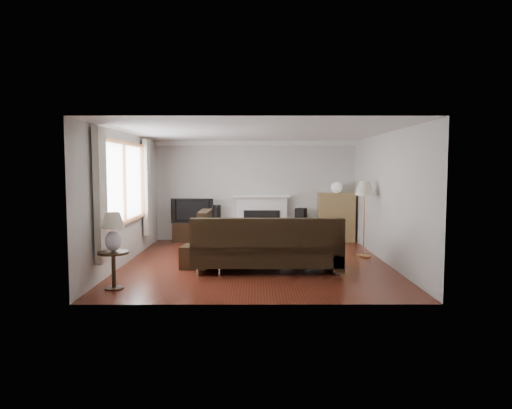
{
  "coord_description": "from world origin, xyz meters",
  "views": [
    {
      "loc": [
        -0.02,
        -8.72,
        1.83
      ],
      "look_at": [
        0.0,
        0.3,
        1.1
      ],
      "focal_mm": 32.0,
      "sensor_mm": 36.0,
      "label": 1
    }
  ],
  "objects_px": {
    "bookshelf": "(336,217)",
    "coffee_table": "(276,244)",
    "tv_stand": "(193,232)",
    "floor_lamp": "(364,219)",
    "side_table": "(114,270)",
    "sectional_sofa": "(267,245)"
  },
  "relations": [
    {
      "from": "floor_lamp",
      "to": "coffee_table",
      "type": "bearing_deg",
      "value": 174.58
    },
    {
      "from": "coffee_table",
      "to": "floor_lamp",
      "type": "bearing_deg",
      "value": -10.91
    },
    {
      "from": "sectional_sofa",
      "to": "side_table",
      "type": "height_order",
      "value": "sectional_sofa"
    },
    {
      "from": "coffee_table",
      "to": "sectional_sofa",
      "type": "bearing_deg",
      "value": -104.75
    },
    {
      "from": "tv_stand",
      "to": "coffee_table",
      "type": "bearing_deg",
      "value": -41.77
    },
    {
      "from": "sectional_sofa",
      "to": "coffee_table",
      "type": "relative_size",
      "value": 2.48
    },
    {
      "from": "tv_stand",
      "to": "sectional_sofa",
      "type": "bearing_deg",
      "value": -61.34
    },
    {
      "from": "bookshelf",
      "to": "side_table",
      "type": "relative_size",
      "value": 2.1
    },
    {
      "from": "bookshelf",
      "to": "coffee_table",
      "type": "distance_m",
      "value": 2.4
    },
    {
      "from": "floor_lamp",
      "to": "side_table",
      "type": "distance_m",
      "value": 5.07
    },
    {
      "from": "floor_lamp",
      "to": "side_table",
      "type": "bearing_deg",
      "value": -150.01
    },
    {
      "from": "tv_stand",
      "to": "coffee_table",
      "type": "distance_m",
      "value": 2.65
    },
    {
      "from": "tv_stand",
      "to": "floor_lamp",
      "type": "relative_size",
      "value": 0.62
    },
    {
      "from": "floor_lamp",
      "to": "side_table",
      "type": "xyz_separation_m",
      "value": [
        -4.37,
        -2.52,
        -0.49
      ]
    },
    {
      "from": "floor_lamp",
      "to": "tv_stand",
      "type": "bearing_deg",
      "value": 152.85
    },
    {
      "from": "coffee_table",
      "to": "side_table",
      "type": "xyz_separation_m",
      "value": [
        -2.57,
        -2.69,
        0.06
      ]
    },
    {
      "from": "side_table",
      "to": "floor_lamp",
      "type": "bearing_deg",
      "value": 29.99
    },
    {
      "from": "sectional_sofa",
      "to": "floor_lamp",
      "type": "relative_size",
      "value": 1.81
    },
    {
      "from": "bookshelf",
      "to": "coffee_table",
      "type": "relative_size",
      "value": 1.06
    },
    {
      "from": "coffee_table",
      "to": "side_table",
      "type": "height_order",
      "value": "side_table"
    },
    {
      "from": "coffee_table",
      "to": "tv_stand",
      "type": "bearing_deg",
      "value": 132.74
    },
    {
      "from": "bookshelf",
      "to": "sectional_sofa",
      "type": "xyz_separation_m",
      "value": [
        -1.81,
        -3.2,
        -0.15
      ]
    }
  ]
}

